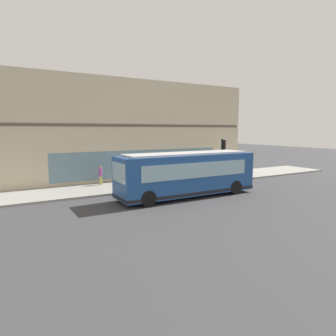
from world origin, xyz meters
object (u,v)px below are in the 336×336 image
object	(u,v)px
city_bus_nearside	(187,174)
pedestrian_walking_along_curb	(174,168)
traffic_light_near_corner	(223,151)
pedestrian_near_hydrant	(214,167)
fire_hydrant	(210,174)
pedestrian_by_light_pole	(222,168)
pedestrian_near_building_entrance	(100,174)

from	to	relation	value
city_bus_nearside	pedestrian_walking_along_curb	xyz separation A→B (m)	(6.57, -2.92, -0.46)
traffic_light_near_corner	pedestrian_near_hydrant	world-z (taller)	traffic_light_near_corner
city_bus_nearside	traffic_light_near_corner	bearing A→B (deg)	-60.26
pedestrian_walking_along_curb	pedestrian_near_hydrant	bearing A→B (deg)	-112.68
fire_hydrant	pedestrian_near_hydrant	xyz separation A→B (m)	(0.46, -0.82, 0.55)
pedestrian_by_light_pole	pedestrian_near_building_entrance	size ratio (longest dim) A/B	1.02
fire_hydrant	pedestrian_near_building_entrance	distance (m)	10.01
traffic_light_near_corner	pedestrian_near_building_entrance	size ratio (longest dim) A/B	2.39
pedestrian_walking_along_curb	pedestrian_near_hydrant	world-z (taller)	pedestrian_walking_along_curb
fire_hydrant	city_bus_nearside	bearing A→B (deg)	129.25
fire_hydrant	pedestrian_by_light_pole	bearing A→B (deg)	-111.34
pedestrian_walking_along_curb	city_bus_nearside	bearing A→B (deg)	156.01
city_bus_nearside	pedestrian_near_hydrant	xyz separation A→B (m)	(5.08, -6.48, -0.49)
fire_hydrant	pedestrian_by_light_pole	xyz separation A→B (m)	(-0.42, -1.06, 0.53)
pedestrian_near_building_entrance	pedestrian_near_hydrant	distance (m)	10.73
pedestrian_walking_along_curb	pedestrian_near_hydrant	xyz separation A→B (m)	(-1.49, -3.56, -0.04)
traffic_light_near_corner	pedestrian_near_building_entrance	distance (m)	10.89
traffic_light_near_corner	fire_hydrant	world-z (taller)	traffic_light_near_corner
fire_hydrant	pedestrian_near_building_entrance	world-z (taller)	pedestrian_near_building_entrance
pedestrian_near_building_entrance	pedestrian_near_hydrant	xyz separation A→B (m)	(-1.44, -10.63, 0.03)
pedestrian_by_light_pole	city_bus_nearside	bearing A→B (deg)	122.04
traffic_light_near_corner	pedestrian_near_hydrant	size ratio (longest dim) A/B	2.31
fire_hydrant	pedestrian_near_building_entrance	xyz separation A→B (m)	(1.89, 9.81, 0.52)
traffic_light_near_corner	fire_hydrant	distance (m)	2.52
pedestrian_walking_along_curb	traffic_light_near_corner	bearing A→B (deg)	-132.91
city_bus_nearside	pedestrian_by_light_pole	bearing A→B (deg)	-57.96
traffic_light_near_corner	pedestrian_walking_along_curb	bearing A→B (deg)	47.09
traffic_light_near_corner	pedestrian_near_hydrant	xyz separation A→B (m)	(1.55, -0.29, -1.66)
pedestrian_near_hydrant	pedestrian_walking_along_curb	bearing A→B (deg)	67.32
city_bus_nearside	pedestrian_by_light_pole	xyz separation A→B (m)	(4.21, -6.73, -0.51)
city_bus_nearside	traffic_light_near_corner	world-z (taller)	traffic_light_near_corner
traffic_light_near_corner	fire_hydrant	size ratio (longest dim) A/B	4.97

